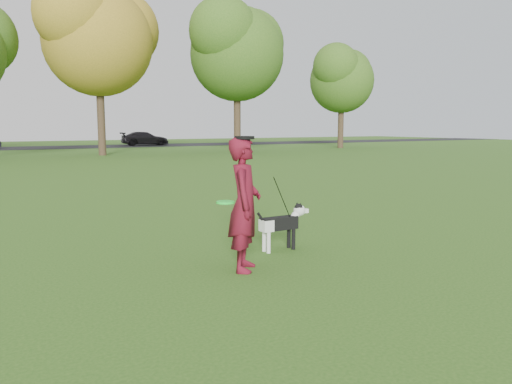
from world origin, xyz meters
TOP-DOWN VIEW (x-y plane):
  - ground at (0.00, 0.00)m, footprint 120.00×120.00m
  - road at (0.00, 40.00)m, footprint 120.00×7.00m
  - man at (-0.54, -0.42)m, footprint 0.71×0.77m
  - dog at (0.48, 0.22)m, footprint 0.95×0.19m
  - car_right at (11.17, 40.00)m, footprint 4.57×2.22m
  - man_held_items at (0.24, -0.13)m, footprint 1.60×0.84m
  - tree_row at (-1.43, 26.07)m, footprint 51.74×8.86m

SIDE VIEW (x-z plane):
  - ground at x=0.00m, z-range 0.00..0.00m
  - road at x=0.00m, z-range 0.00..0.02m
  - dog at x=0.48m, z-range 0.08..0.80m
  - car_right at x=11.17m, z-range 0.02..1.30m
  - man_held_items at x=0.24m, z-range 0.21..1.50m
  - man at x=-0.54m, z-range 0.00..1.76m
  - tree_row at x=-1.43m, z-range 1.40..13.41m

